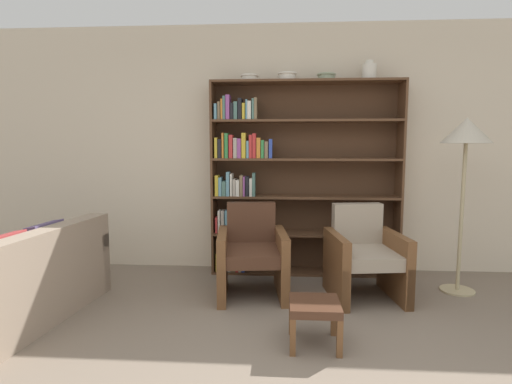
{
  "coord_description": "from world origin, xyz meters",
  "views": [
    {
      "loc": [
        -0.14,
        -1.92,
        1.42
      ],
      "look_at": [
        -0.41,
        2.1,
        0.95
      ],
      "focal_mm": 28.0,
      "sensor_mm": 36.0,
      "label": 1
    }
  ],
  "objects_px": {
    "bowl_terracotta": "(250,78)",
    "bowl_olive": "(326,76)",
    "bookshelf": "(286,179)",
    "armchair_cushioned": "(364,256)",
    "vase_tall": "(369,71)",
    "floor_lamp": "(466,139)",
    "couch": "(17,288)",
    "footstool": "(315,310)",
    "bowl_sage": "(287,76)",
    "armchair_leather": "(252,254)"
  },
  "relations": [
    {
      "from": "bowl_olive",
      "to": "couch",
      "type": "bearing_deg",
      "value": -151.26
    },
    {
      "from": "bookshelf",
      "to": "armchair_leather",
      "type": "distance_m",
      "value": 1.01
    },
    {
      "from": "footstool",
      "to": "armchair_leather",
      "type": "bearing_deg",
      "value": 118.12
    },
    {
      "from": "bowl_sage",
      "to": "footstool",
      "type": "xyz_separation_m",
      "value": [
        0.19,
        -1.64,
        -1.89
      ]
    },
    {
      "from": "bowl_olive",
      "to": "footstool",
      "type": "height_order",
      "value": "bowl_olive"
    },
    {
      "from": "armchair_leather",
      "to": "bowl_terracotta",
      "type": "bearing_deg",
      "value": -90.11
    },
    {
      "from": "bowl_terracotta",
      "to": "floor_lamp",
      "type": "height_order",
      "value": "bowl_terracotta"
    },
    {
      "from": "footstool",
      "to": "armchair_cushioned",
      "type": "bearing_deg",
      "value": 61.22
    },
    {
      "from": "bowl_terracotta",
      "to": "floor_lamp",
      "type": "distance_m",
      "value": 2.24
    },
    {
      "from": "couch",
      "to": "floor_lamp",
      "type": "xyz_separation_m",
      "value": [
        3.84,
        0.93,
        1.2
      ]
    },
    {
      "from": "armchair_leather",
      "to": "footstool",
      "type": "relative_size",
      "value": 2.41
    },
    {
      "from": "floor_lamp",
      "to": "bowl_olive",
      "type": "bearing_deg",
      "value": 159.04
    },
    {
      "from": "armchair_cushioned",
      "to": "bowl_sage",
      "type": "bearing_deg",
      "value": -50.37
    },
    {
      "from": "bowl_olive",
      "to": "bowl_terracotta",
      "type": "bearing_deg",
      "value": 180.0
    },
    {
      "from": "vase_tall",
      "to": "armchair_cushioned",
      "type": "xyz_separation_m",
      "value": [
        -0.13,
        -0.67,
        -1.81
      ]
    },
    {
      "from": "couch",
      "to": "bowl_olive",
      "type": "bearing_deg",
      "value": -55.61
    },
    {
      "from": "bowl_sage",
      "to": "floor_lamp",
      "type": "height_order",
      "value": "bowl_sage"
    },
    {
      "from": "bowl_sage",
      "to": "bowl_olive",
      "type": "relative_size",
      "value": 1.01
    },
    {
      "from": "bookshelf",
      "to": "bowl_sage",
      "type": "relative_size",
      "value": 10.48
    },
    {
      "from": "bowl_terracotta",
      "to": "bowl_sage",
      "type": "xyz_separation_m",
      "value": [
        0.4,
        0.0,
        0.01
      ]
    },
    {
      "from": "floor_lamp",
      "to": "bookshelf",
      "type": "bearing_deg",
      "value": 163.38
    },
    {
      "from": "bowl_terracotta",
      "to": "bowl_olive",
      "type": "bearing_deg",
      "value": 0.0
    },
    {
      "from": "vase_tall",
      "to": "floor_lamp",
      "type": "height_order",
      "value": "vase_tall"
    },
    {
      "from": "bowl_sage",
      "to": "vase_tall",
      "type": "bearing_deg",
      "value": 0.0
    },
    {
      "from": "armchair_cushioned",
      "to": "vase_tall",
      "type": "bearing_deg",
      "value": -108.81
    },
    {
      "from": "bowl_sage",
      "to": "floor_lamp",
      "type": "bearing_deg",
      "value": -16.11
    },
    {
      "from": "bookshelf",
      "to": "bowl_terracotta",
      "type": "distance_m",
      "value": 1.16
    },
    {
      "from": "armchair_leather",
      "to": "vase_tall",
      "type": "bearing_deg",
      "value": -157.12
    },
    {
      "from": "bowl_sage",
      "to": "couch",
      "type": "xyz_separation_m",
      "value": [
        -2.17,
        -1.42,
        -1.87
      ]
    },
    {
      "from": "armchair_leather",
      "to": "armchair_cushioned",
      "type": "relative_size",
      "value": 1.0
    },
    {
      "from": "bowl_sage",
      "to": "footstool",
      "type": "bearing_deg",
      "value": -83.37
    },
    {
      "from": "bowl_sage",
      "to": "armchair_cushioned",
      "type": "relative_size",
      "value": 0.24
    },
    {
      "from": "vase_tall",
      "to": "armchair_leather",
      "type": "xyz_separation_m",
      "value": [
        -1.19,
        -0.67,
        -1.81
      ]
    },
    {
      "from": "vase_tall",
      "to": "bookshelf",
      "type": "bearing_deg",
      "value": 178.9
    },
    {
      "from": "bookshelf",
      "to": "armchair_cushioned",
      "type": "xyz_separation_m",
      "value": [
        0.73,
        -0.69,
        -0.67
      ]
    },
    {
      "from": "footstool",
      "to": "bookshelf",
      "type": "bearing_deg",
      "value": 96.56
    },
    {
      "from": "vase_tall",
      "to": "couch",
      "type": "relative_size",
      "value": 0.12
    },
    {
      "from": "bowl_terracotta",
      "to": "couch",
      "type": "relative_size",
      "value": 0.12
    },
    {
      "from": "bowl_terracotta",
      "to": "bookshelf",
      "type": "bearing_deg",
      "value": 2.33
    },
    {
      "from": "couch",
      "to": "footstool",
      "type": "relative_size",
      "value": 4.7
    },
    {
      "from": "bowl_olive",
      "to": "armchair_cushioned",
      "type": "height_order",
      "value": "bowl_olive"
    },
    {
      "from": "bowl_terracotta",
      "to": "armchair_cushioned",
      "type": "xyz_separation_m",
      "value": [
        1.13,
        -0.67,
        -1.76
      ]
    },
    {
      "from": "couch",
      "to": "footstool",
      "type": "bearing_deg",
      "value": -89.83
    },
    {
      "from": "bowl_olive",
      "to": "floor_lamp",
      "type": "bearing_deg",
      "value": -20.96
    },
    {
      "from": "bowl_terracotta",
      "to": "floor_lamp",
      "type": "bearing_deg",
      "value": -13.09
    },
    {
      "from": "bowl_sage",
      "to": "armchair_leather",
      "type": "relative_size",
      "value": 0.24
    },
    {
      "from": "bookshelf",
      "to": "floor_lamp",
      "type": "height_order",
      "value": "bookshelf"
    },
    {
      "from": "bookshelf",
      "to": "couch",
      "type": "bearing_deg",
      "value": -146.57
    },
    {
      "from": "couch",
      "to": "armchair_leather",
      "type": "relative_size",
      "value": 1.95
    },
    {
      "from": "armchair_cushioned",
      "to": "bookshelf",
      "type": "bearing_deg",
      "value": -51.07
    }
  ]
}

